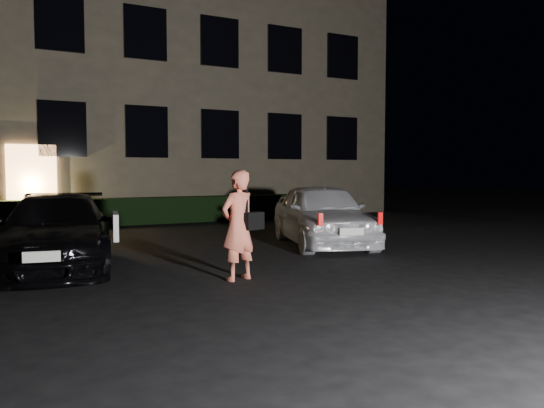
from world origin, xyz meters
TOP-DOWN VIEW (x-y plane):
  - ground at (0.00, 0.00)m, footprint 80.00×80.00m
  - building at (-0.00, 14.99)m, footprint 20.00×8.11m
  - hedge at (0.00, 10.50)m, footprint 15.00×0.70m
  - sedan at (-3.53, 3.33)m, footprint 2.56×4.70m
  - hatch at (2.17, 3.66)m, footprint 2.86×4.53m
  - man at (-1.12, 0.96)m, footprint 0.79×0.59m

SIDE VIEW (x-z plane):
  - ground at x=0.00m, z-range 0.00..0.00m
  - hedge at x=0.00m, z-range 0.00..0.85m
  - sedan at x=-3.53m, z-range 0.00..1.29m
  - hatch at x=2.17m, z-range 0.00..1.44m
  - man at x=-1.12m, z-range 0.00..1.72m
  - building at x=0.00m, z-range 0.00..12.00m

